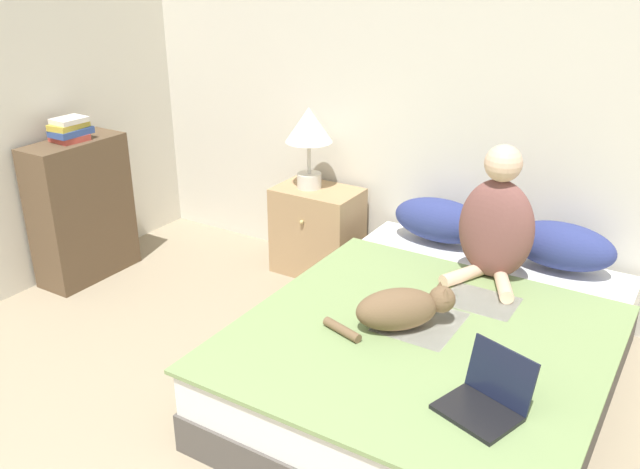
% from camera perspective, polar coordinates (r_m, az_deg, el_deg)
% --- Properties ---
extents(wall_back, '(5.90, 0.05, 2.55)m').
position_cam_1_polar(wall_back, '(4.01, 14.32, 11.56)').
color(wall_back, beige).
rests_on(wall_back, ground_plane).
extents(bed, '(1.60, 2.03, 0.41)m').
position_cam_1_polar(bed, '(3.39, 9.66, -9.93)').
color(bed, '#4C4742').
rests_on(bed, ground_plane).
extents(pillow_near, '(0.57, 0.28, 0.26)m').
position_cam_1_polar(pillow_near, '(4.06, 10.09, 1.19)').
color(pillow_near, navy).
rests_on(pillow_near, bed).
extents(pillow_far, '(0.57, 0.28, 0.26)m').
position_cam_1_polar(pillow_far, '(3.88, 19.67, -0.90)').
color(pillow_far, navy).
rests_on(pillow_far, bed).
extents(person_sitting, '(0.40, 0.39, 0.72)m').
position_cam_1_polar(person_sitting, '(3.60, 14.62, 0.87)').
color(person_sitting, brown).
rests_on(person_sitting, bed).
extents(cat_tabby, '(0.51, 0.44, 0.20)m').
position_cam_1_polar(cat_tabby, '(3.13, 6.90, -6.18)').
color(cat_tabby, brown).
rests_on(cat_tabby, bed).
extents(laptop_open, '(0.35, 0.34, 0.23)m').
position_cam_1_polar(laptop_open, '(2.70, 13.75, -13.31)').
color(laptop_open, black).
rests_on(laptop_open, bed).
extents(nightstand, '(0.55, 0.38, 0.59)m').
position_cam_1_polar(nightstand, '(4.48, -0.21, 0.32)').
color(nightstand, tan).
rests_on(nightstand, ground_plane).
extents(table_lamp, '(0.30, 0.30, 0.52)m').
position_cam_1_polar(table_lamp, '(4.30, -0.94, 8.71)').
color(table_lamp, beige).
rests_on(table_lamp, nightstand).
extents(bookshelf, '(0.29, 0.64, 0.92)m').
position_cam_1_polar(bookshelf, '(4.64, -19.43, 1.98)').
color(bookshelf, brown).
rests_on(bookshelf, ground_plane).
extents(book_stack_top, '(0.20, 0.24, 0.14)m').
position_cam_1_polar(book_stack_top, '(4.48, -20.33, 8.27)').
color(book_stack_top, '#B24238').
rests_on(book_stack_top, bookshelf).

